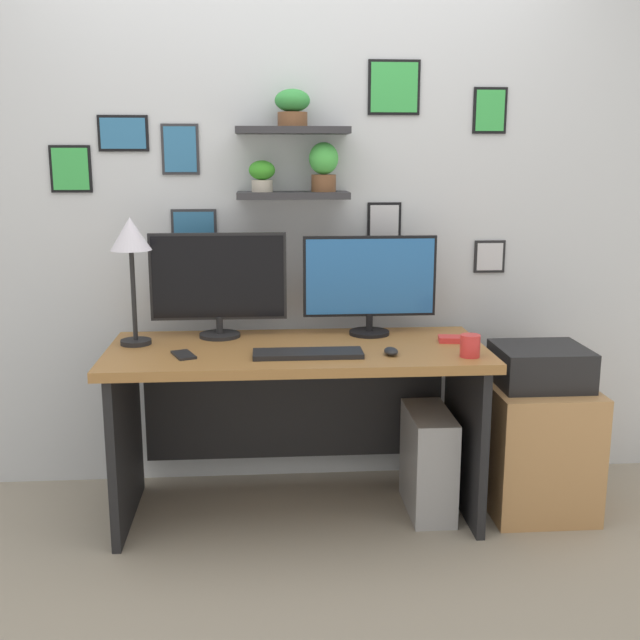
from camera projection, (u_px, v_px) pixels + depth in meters
ground_plane at (298, 512)px, 3.36m from camera, size 8.00×8.00×0.00m
back_wall_assembly at (292, 195)px, 3.50m from camera, size 4.40×0.24×2.70m
desk at (297, 391)px, 3.30m from camera, size 1.58×0.68×0.75m
monitor_left at (218, 282)px, 3.34m from camera, size 0.60×0.18×0.46m
monitor_right at (370, 281)px, 3.39m from camera, size 0.59×0.18×0.44m
keyboard at (308, 354)px, 3.06m from camera, size 0.44×0.14×0.02m
computer_mouse at (391, 351)px, 3.08m from camera, size 0.06×0.09×0.03m
desk_lamp at (131, 244)px, 3.16m from camera, size 0.17×0.17×0.54m
cell_phone at (184, 355)px, 3.06m from camera, size 0.12×0.16×0.01m
coffee_mug at (470, 346)px, 3.04m from camera, size 0.08×0.08×0.09m
scissors_tray at (453, 339)px, 3.29m from camera, size 0.13×0.09×0.02m
drawer_cabinet at (535, 446)px, 3.37m from camera, size 0.44×0.50×0.56m
printer at (540, 366)px, 3.30m from camera, size 0.38×0.34×0.17m
computer_tower_right at (428, 461)px, 3.34m from camera, size 0.18×0.40×0.45m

